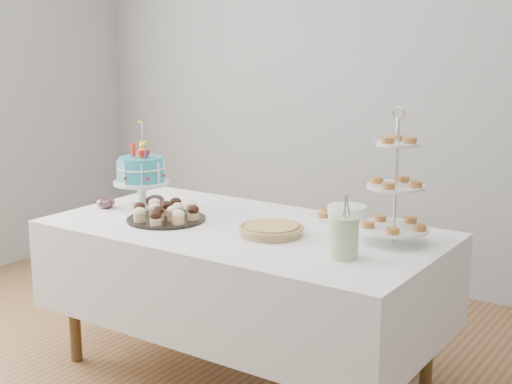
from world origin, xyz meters
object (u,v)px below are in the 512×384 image
Objects in this scene: birthday_cake at (142,184)px; pie at (271,229)px; plate_stack at (347,213)px; jam_bowl_b at (155,201)px; cupcake_tray at (166,212)px; tiered_stand at (396,187)px; utensil_pitcher at (344,236)px; jam_bowl_a at (106,203)px; table at (243,272)px; pastry_plate at (336,215)px.

birthday_cake is 0.90m from pie.
plate_stack is 1.06m from jam_bowl_b.
tiered_stand reaches higher than cupcake_tray.
utensil_pitcher is at bearing -63.94° from plate_stack.
plate_stack reaches higher than jam_bowl_a.
jam_bowl_b is at bearing -168.80° from utensil_pitcher.
pie is 0.86m from jam_bowl_b.
table is 0.55m from pastry_plate.
tiered_stand is at bearing 98.79° from utensil_pitcher.
utensil_pitcher reaches higher than table.
table is at bearing 6.39° from jam_bowl_a.
cupcake_tray is 0.59m from pie.
jam_bowl_b is at bearing -162.14° from pastry_plate.
pastry_plate is at bearing 36.83° from cupcake_tray.
birthday_cake is 1.12m from plate_stack.
jam_bowl_b reaches higher than table.
utensil_pitcher reaches higher than pastry_plate.
birthday_cake is at bearing -128.67° from jam_bowl_b.
pastry_plate is at bearing 20.95° from birthday_cake.
tiered_stand is at bearing -33.59° from plate_stack.
tiered_stand is 5.92× the size of jam_bowl_b.
jam_bowl_b is at bearing 45.46° from jam_bowl_a.
jam_bowl_b is 0.38× the size of utensil_pitcher.
plate_stack is (0.75, 0.51, -0.01)m from cupcake_tray.
jam_bowl_b is (-0.26, 0.21, -0.02)m from cupcake_tray.
cupcake_tray is at bearing -166.02° from tiered_stand.
birthday_cake reaches higher than pastry_plate.
tiered_stand reaches higher than jam_bowl_b.
pie is (0.89, -0.08, -0.10)m from birthday_cake.
birthday_cake is 0.35m from cupcake_tray.
table is 0.60m from plate_stack.
plate_stack is at bearing 146.41° from tiered_stand.
cupcake_tray is 1.16m from tiered_stand.
table is 0.32m from pie.
birthday_cake is 1.84× the size of pastry_plate.
jam_bowl_a is at bearing -170.65° from tiered_stand.
table is 0.71m from jam_bowl_b.
cupcake_tray is 2.04× the size of plate_stack.
utensil_pitcher is (1.02, -0.05, 0.05)m from cupcake_tray.
plate_stack reaches higher than pie.
pie is at bearing -12.95° from table.
jam_bowl_a reaches higher than table.
pie is 1.20× the size of pastry_plate.
tiered_stand reaches higher than utensil_pitcher.
pastry_plate is 2.46× the size of jam_bowl_b.
tiered_stand reaches higher than pastry_plate.
cupcake_tray is 3.86× the size of jam_bowl_b.
utensil_pitcher is (0.27, -0.56, 0.06)m from plate_stack.
birthday_cake reaches higher than table.
birthday_cake reaches higher than jam_bowl_a.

